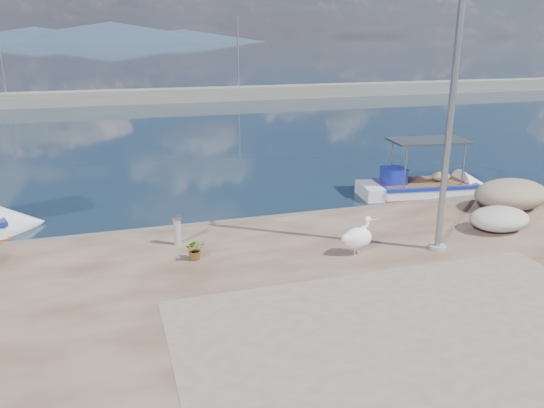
% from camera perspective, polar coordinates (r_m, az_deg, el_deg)
% --- Properties ---
extents(ground, '(1400.00, 1400.00, 0.00)m').
position_cam_1_polar(ground, '(11.90, 5.57, -11.31)').
color(ground, '#162635').
rests_on(ground, ground).
extents(quay_patch, '(9.00, 7.00, 0.01)m').
position_cam_1_polar(quay_patch, '(9.85, 18.30, -15.47)').
color(quay_patch, gray).
rests_on(quay_patch, quay).
extents(breakwater, '(120.00, 2.20, 7.50)m').
position_cam_1_polar(breakwater, '(50.00, -12.72, 11.27)').
color(breakwater, gray).
rests_on(breakwater, ground).
extents(mountains, '(370.00, 280.00, 22.00)m').
position_cam_1_polar(mountains, '(659.62, -17.40, 17.15)').
color(mountains, '#28384C').
rests_on(mountains, ground).
extents(boat_right, '(5.28, 2.32, 2.46)m').
position_cam_1_polar(boat_right, '(20.89, 15.94, 1.50)').
color(boat_right, white).
rests_on(boat_right, ground).
extents(pelican, '(1.01, 0.52, 0.98)m').
position_cam_1_polar(pelican, '(13.39, 9.25, -3.54)').
color(pelican, tan).
rests_on(pelican, quay).
extents(lamp_post, '(0.44, 0.96, 7.00)m').
position_cam_1_polar(lamp_post, '(13.54, 18.54, 8.46)').
color(lamp_post, gray).
rests_on(lamp_post, quay).
extents(bollard_near, '(0.26, 0.26, 0.78)m').
position_cam_1_polar(bollard_near, '(14.07, -10.16, -2.71)').
color(bollard_near, gray).
rests_on(bollard_near, quay).
extents(potted_plant, '(0.50, 0.44, 0.54)m').
position_cam_1_polar(potted_plant, '(13.13, -8.24, -4.83)').
color(potted_plant, '#33722D').
rests_on(potted_plant, quay).
extents(net_pile_d, '(1.76, 1.32, 0.66)m').
position_cam_1_polar(net_pile_d, '(16.24, 23.24, -1.47)').
color(net_pile_d, '#B9B6AB').
rests_on(net_pile_d, quay).
extents(net_pile_c, '(2.43, 1.73, 0.95)m').
position_cam_1_polar(net_pile_c, '(18.35, 24.32, 0.96)').
color(net_pile_c, tan).
rests_on(net_pile_c, quay).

